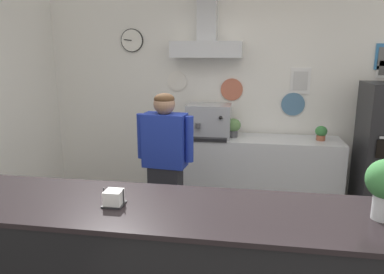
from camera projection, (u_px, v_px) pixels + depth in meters
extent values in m
cube|color=gray|center=(232.00, 86.00, 4.93)|extent=(5.09, 0.12, 3.00)
cube|color=white|center=(232.00, 86.00, 4.87)|extent=(5.05, 0.01, 2.96)
cylinder|color=black|center=(132.00, 40.00, 4.93)|extent=(0.31, 0.02, 0.31)
cylinder|color=white|center=(132.00, 40.00, 4.92)|extent=(0.28, 0.01, 0.28)
cube|color=black|center=(128.00, 40.00, 4.92)|extent=(0.11, 0.01, 0.02)
cylinder|color=white|center=(177.00, 81.00, 4.96)|extent=(0.26, 0.02, 0.26)
cylinder|color=#C1664C|center=(231.00, 90.00, 4.87)|extent=(0.29, 0.02, 0.29)
cylinder|color=teal|center=(293.00, 104.00, 4.78)|extent=(0.30, 0.02, 0.30)
cube|color=white|center=(384.00, 68.00, 4.51)|extent=(0.19, 0.02, 0.24)
cube|color=white|center=(300.00, 81.00, 4.70)|extent=(0.25, 0.02, 0.33)
cube|color=beige|center=(300.00, 81.00, 4.69)|extent=(0.18, 0.01, 0.24)
cube|color=silver|center=(207.00, 49.00, 4.65)|extent=(0.89, 0.35, 0.20)
cube|color=silver|center=(208.00, 5.00, 4.58)|extent=(0.24, 0.24, 0.87)
cube|color=black|center=(202.00, 211.00, 2.17)|extent=(4.38, 0.72, 0.03)
cube|color=silver|center=(257.00, 172.00, 4.74)|extent=(2.04, 0.58, 0.89)
cube|color=#9FA1A5|center=(256.00, 193.00, 4.80)|extent=(1.94, 0.53, 0.02)
cube|color=#232328|center=(166.00, 206.00, 3.73)|extent=(0.33, 0.23, 0.86)
cube|color=#1E339E|center=(165.00, 140.00, 3.57)|extent=(0.43, 0.26, 0.52)
cylinder|color=#1E339E|center=(189.00, 139.00, 3.50)|extent=(0.08, 0.08, 0.44)
cylinder|color=#1E339E|center=(141.00, 136.00, 3.63)|extent=(0.08, 0.08, 0.44)
sphere|color=#997056|center=(164.00, 104.00, 3.49)|extent=(0.21, 0.21, 0.21)
ellipsoid|color=#4C331E|center=(164.00, 99.00, 3.48)|extent=(0.20, 0.20, 0.11)
cube|color=#A3A5AD|center=(209.00, 121.00, 4.66)|extent=(0.55, 0.39, 0.41)
cylinder|color=#4C4C51|center=(198.00, 126.00, 4.47)|extent=(0.06, 0.06, 0.06)
cube|color=black|center=(207.00, 139.00, 4.48)|extent=(0.49, 0.10, 0.04)
sphere|color=black|center=(221.00, 118.00, 4.41)|extent=(0.04, 0.04, 0.04)
cylinder|color=#9E563D|center=(321.00, 138.00, 4.51)|extent=(0.11, 0.11, 0.06)
ellipsoid|color=#387A3D|center=(321.00, 131.00, 4.50)|extent=(0.14, 0.14, 0.13)
cylinder|color=#4C4C51|center=(233.00, 134.00, 4.68)|extent=(0.11, 0.11, 0.09)
ellipsoid|color=#5B844C|center=(233.00, 125.00, 4.66)|extent=(0.19, 0.19, 0.17)
cylinder|color=silver|center=(384.00, 206.00, 2.02)|extent=(0.12, 0.12, 0.15)
cylinder|color=gray|center=(383.00, 214.00, 2.03)|extent=(0.11, 0.11, 0.05)
cube|color=#262628|center=(114.00, 204.00, 2.21)|extent=(0.12, 0.12, 0.01)
cylinder|color=#262628|center=(104.00, 196.00, 2.21)|extent=(0.01, 0.01, 0.11)
cylinder|color=#262628|center=(123.00, 197.00, 2.19)|extent=(0.01, 0.01, 0.11)
cube|color=white|center=(114.00, 198.00, 2.20)|extent=(0.10, 0.10, 0.09)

